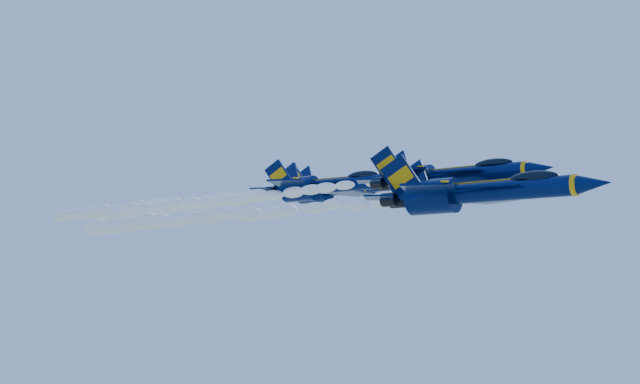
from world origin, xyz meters
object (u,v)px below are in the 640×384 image
Objects in this scene: jet_second at (447,176)px; jet_third at (327,186)px; jet_fourth at (340,188)px; jet_lead at (475,192)px.

jet_second is 0.97× the size of jet_third.
jet_third is (-16.13, 5.41, 1.06)m from jet_second.
jet_lead is at bearing -40.86° from jet_fourth.
jet_third is 14.94m from jet_fourth.
jet_fourth reaches higher than jet_second.
jet_fourth reaches higher than jet_third.
jet_lead is 24.86m from jet_third.
jet_lead is at bearing -28.81° from jet_third.
jet_lead is at bearing -49.87° from jet_second.
jet_lead is 8.77m from jet_second.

